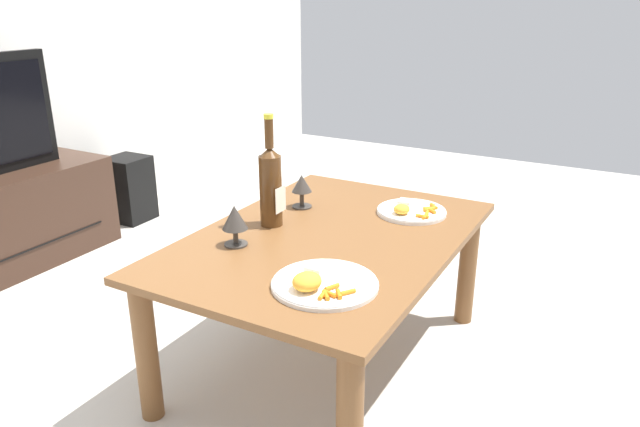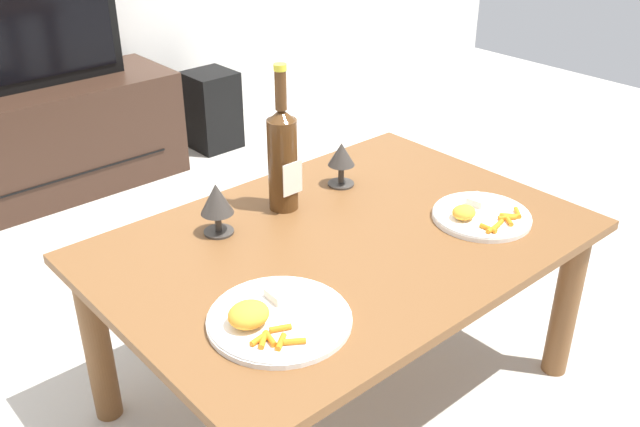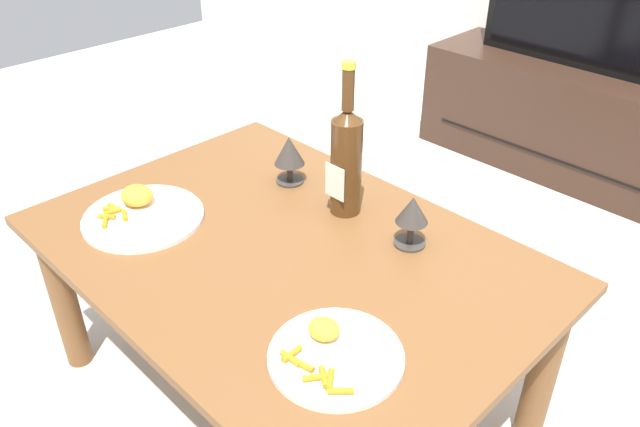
{
  "view_description": "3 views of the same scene",
  "coord_description": "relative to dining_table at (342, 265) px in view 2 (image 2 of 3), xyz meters",
  "views": [
    {
      "loc": [
        -1.62,
        -0.87,
        1.25
      ],
      "look_at": [
        0.0,
        0.03,
        0.57
      ],
      "focal_mm": 33.26,
      "sensor_mm": 36.0,
      "label": 1
    },
    {
      "loc": [
        -1.04,
        -1.1,
        1.37
      ],
      "look_at": [
        -0.05,
        0.03,
        0.57
      ],
      "focal_mm": 39.57,
      "sensor_mm": 36.0,
      "label": 2
    },
    {
      "loc": [
        0.91,
        -0.78,
        1.35
      ],
      "look_at": [
        0.05,
        0.08,
        0.58
      ],
      "focal_mm": 35.3,
      "sensor_mm": 36.0,
      "label": 3
    }
  ],
  "objects": [
    {
      "name": "tv_screen",
      "position": [
        -0.14,
        1.75,
        0.32
      ],
      "size": [
        0.88,
        0.05,
        0.55
      ],
      "color": "black",
      "rests_on": "tv_stand"
    },
    {
      "name": "floor_speaker",
      "position": [
        0.72,
        1.71,
        -0.23
      ],
      "size": [
        0.22,
        0.22,
        0.38
      ],
      "primitive_type": "cube",
      "rotation": [
        0.0,
        0.0,
        0.02
      ],
      "color": "black",
      "rests_on": "ground_plane"
    },
    {
      "name": "tv_stand",
      "position": [
        -0.14,
        1.75,
        -0.18
      ],
      "size": [
        1.22,
        0.42,
        0.46
      ],
      "color": "#382319",
      "rests_on": "ground_plane"
    },
    {
      "name": "wine_bottle",
      "position": [
        -0.01,
        0.22,
        0.23
      ],
      "size": [
        0.08,
        0.08,
        0.39
      ],
      "color": "#4C2D14",
      "rests_on": "dining_table"
    },
    {
      "name": "dinner_plate_right",
      "position": [
        0.33,
        -0.17,
        0.09
      ],
      "size": [
        0.25,
        0.25,
        0.05
      ],
      "color": "white",
      "rests_on": "dining_table"
    },
    {
      "name": "goblet_left",
      "position": [
        -0.22,
        0.22,
        0.17
      ],
      "size": [
        0.08,
        0.08,
        0.14
      ],
      "color": "#38332D",
      "rests_on": "dining_table"
    },
    {
      "name": "dining_table",
      "position": [
        0.0,
        0.0,
        0.0
      ],
      "size": [
        1.18,
        0.82,
        0.5
      ],
      "color": "brown",
      "rests_on": "ground_plane"
    },
    {
      "name": "dinner_plate_left",
      "position": [
        -0.34,
        -0.16,
        0.09
      ],
      "size": [
        0.3,
        0.3,
        0.06
      ],
      "color": "white",
      "rests_on": "dining_table"
    },
    {
      "name": "ground_plane",
      "position": [
        0.0,
        0.0,
        -0.42
      ],
      "size": [
        6.4,
        6.4,
        0.0
      ],
      "primitive_type": "plane",
      "color": "#B7B2A8"
    },
    {
      "name": "goblet_right",
      "position": [
        0.2,
        0.22,
        0.17
      ],
      "size": [
        0.08,
        0.08,
        0.13
      ],
      "color": "#38332D",
      "rests_on": "dining_table"
    }
  ]
}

